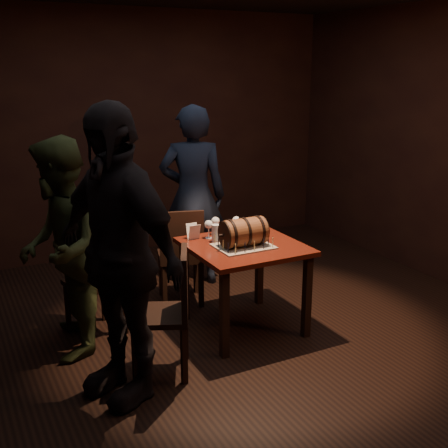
% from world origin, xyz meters
% --- Properties ---
extents(room_shell, '(5.04, 5.04, 2.80)m').
position_xyz_m(room_shell, '(0.00, 0.00, 1.40)').
color(room_shell, black).
rests_on(room_shell, ground).
extents(pub_table, '(0.90, 0.90, 0.75)m').
position_xyz_m(pub_table, '(0.13, 0.05, 0.64)').
color(pub_table, '#47120B').
rests_on(pub_table, ground).
extents(cake_board, '(0.45, 0.35, 0.01)m').
position_xyz_m(cake_board, '(0.09, -0.01, 0.76)').
color(cake_board, '#A69786').
rests_on(cake_board, pub_table).
extents(barrel_cake, '(0.41, 0.24, 0.24)m').
position_xyz_m(barrel_cake, '(0.09, -0.01, 0.88)').
color(barrel_cake, brown).
rests_on(barrel_cake, cake_board).
extents(birthday_candles, '(0.40, 0.30, 0.09)m').
position_xyz_m(birthday_candles, '(0.09, -0.01, 0.80)').
color(birthday_candles, '#F9EE95').
rests_on(birthday_candles, cake_board).
extents(wine_glass_left, '(0.07, 0.07, 0.16)m').
position_xyz_m(wine_glass_left, '(-0.06, 0.33, 0.87)').
color(wine_glass_left, silver).
rests_on(wine_glass_left, pub_table).
extents(wine_glass_mid, '(0.07, 0.07, 0.16)m').
position_xyz_m(wine_glass_mid, '(0.04, 0.40, 0.87)').
color(wine_glass_mid, silver).
rests_on(wine_glass_mid, pub_table).
extents(wine_glass_right, '(0.07, 0.07, 0.16)m').
position_xyz_m(wine_glass_right, '(0.21, 0.34, 0.87)').
color(wine_glass_right, silver).
rests_on(wine_glass_right, pub_table).
extents(pint_of_ale, '(0.07, 0.07, 0.15)m').
position_xyz_m(pint_of_ale, '(-0.05, 0.22, 0.82)').
color(pint_of_ale, silver).
rests_on(pint_of_ale, pub_table).
extents(menu_card, '(0.10, 0.05, 0.13)m').
position_xyz_m(menu_card, '(-0.18, 0.38, 0.81)').
color(menu_card, white).
rests_on(menu_card, pub_table).
extents(chair_back, '(0.50, 0.50, 0.93)m').
position_xyz_m(chair_back, '(-0.15, 0.74, 0.52)').
color(chair_back, black).
rests_on(chair_back, ground).
extents(chair_left_rear, '(0.49, 0.49, 0.93)m').
position_xyz_m(chair_left_rear, '(-0.94, 0.55, 0.52)').
color(chair_left_rear, black).
rests_on(chair_left_rear, ground).
extents(chair_left_front, '(0.53, 0.53, 0.93)m').
position_xyz_m(chair_left_front, '(-0.68, -0.33, 0.52)').
color(chair_left_front, black).
rests_on(chair_left_front, ground).
extents(person_back, '(0.78, 0.66, 1.82)m').
position_xyz_m(person_back, '(0.20, 1.23, 0.91)').
color(person_back, '#171E2F').
rests_on(person_back, ground).
extents(person_left_rear, '(0.82, 0.95, 1.69)m').
position_xyz_m(person_left_rear, '(-1.29, 0.32, 0.84)').
color(person_left_rear, '#384221').
rests_on(person_left_rear, ground).
extents(person_left_front, '(0.86, 1.26, 1.98)m').
position_xyz_m(person_left_front, '(-1.08, -0.43, 0.99)').
color(person_left_front, black).
rests_on(person_left_front, ground).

